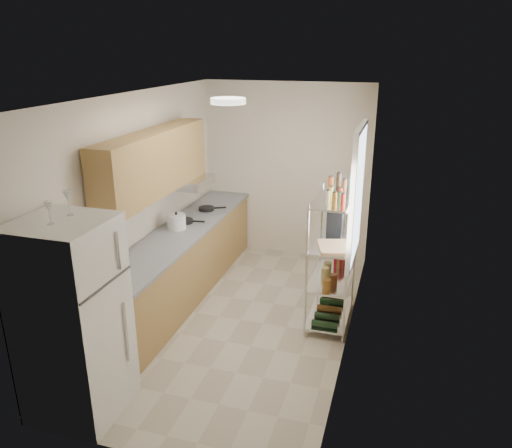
{
  "coord_description": "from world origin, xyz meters",
  "views": [
    {
      "loc": [
        1.67,
        -4.91,
        3.07
      ],
      "look_at": [
        0.11,
        0.25,
        1.14
      ],
      "focal_mm": 35.0,
      "sensor_mm": 36.0,
      "label": 1
    }
  ],
  "objects_px": {
    "cutting_board": "(334,247)",
    "espresso_machine": "(336,218)",
    "refrigerator": "(73,320)",
    "rice_cooker": "(177,222)",
    "frying_pan_large": "(184,221)"
  },
  "relations": [
    {
      "from": "frying_pan_large",
      "to": "cutting_board",
      "type": "bearing_deg",
      "value": -25.03
    },
    {
      "from": "refrigerator",
      "to": "frying_pan_large",
      "type": "height_order",
      "value": "refrigerator"
    },
    {
      "from": "rice_cooker",
      "to": "espresso_machine",
      "type": "height_order",
      "value": "espresso_machine"
    },
    {
      "from": "rice_cooker",
      "to": "refrigerator",
      "type": "bearing_deg",
      "value": -87.22
    },
    {
      "from": "cutting_board",
      "to": "refrigerator",
      "type": "bearing_deg",
      "value": -134.85
    },
    {
      "from": "espresso_machine",
      "to": "cutting_board",
      "type": "bearing_deg",
      "value": -82.14
    },
    {
      "from": "refrigerator",
      "to": "rice_cooker",
      "type": "xyz_separation_m",
      "value": [
        -0.11,
        2.27,
        0.11
      ]
    },
    {
      "from": "rice_cooker",
      "to": "espresso_machine",
      "type": "relative_size",
      "value": 0.75
    },
    {
      "from": "cutting_board",
      "to": "espresso_machine",
      "type": "distance_m",
      "value": 0.57
    },
    {
      "from": "refrigerator",
      "to": "cutting_board",
      "type": "bearing_deg",
      "value": 45.15
    },
    {
      "from": "refrigerator",
      "to": "espresso_machine",
      "type": "bearing_deg",
      "value": 53.17
    },
    {
      "from": "rice_cooker",
      "to": "espresso_machine",
      "type": "bearing_deg",
      "value": 5.82
    },
    {
      "from": "cutting_board",
      "to": "espresso_machine",
      "type": "height_order",
      "value": "espresso_machine"
    },
    {
      "from": "refrigerator",
      "to": "cutting_board",
      "type": "xyz_separation_m",
      "value": [
        1.91,
        1.92,
        0.14
      ]
    },
    {
      "from": "frying_pan_large",
      "to": "espresso_machine",
      "type": "xyz_separation_m",
      "value": [
        1.97,
        -0.04,
        0.25
      ]
    }
  ]
}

